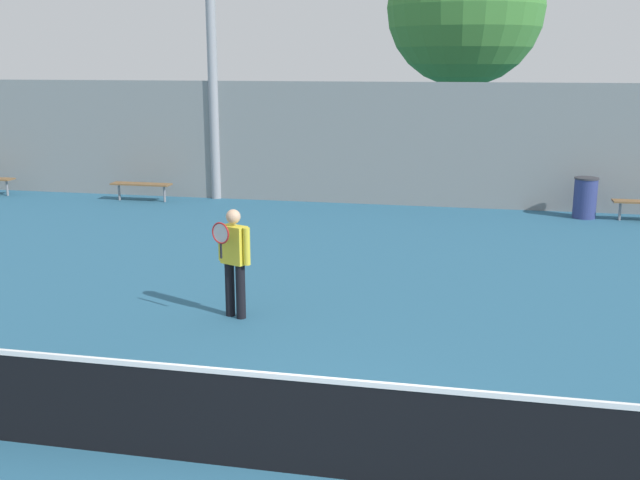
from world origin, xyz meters
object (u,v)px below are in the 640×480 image
object	(u,v)px
trash_bin	(585,198)
tree_green_tall	(465,7)
bench_adjacent_court	(141,185)
tennis_net	(311,426)
tennis_player	(234,257)

from	to	relation	value
trash_bin	tree_green_tall	world-z (taller)	tree_green_tall
bench_adjacent_court	trash_bin	distance (m)	11.35
tennis_net	tree_green_tall	distance (m)	19.24
tennis_net	bench_adjacent_court	distance (m)	14.49
tennis_net	trash_bin	world-z (taller)	trash_bin
tennis_player	bench_adjacent_court	size ratio (longest dim) A/B	0.99
tennis_net	tennis_player	size ratio (longest dim) A/B	6.37
tennis_net	tennis_player	bearing A→B (deg)	116.96
tennis_net	bench_adjacent_court	world-z (taller)	tennis_net
tennis_player	tree_green_tall	world-z (taller)	tree_green_tall
bench_adjacent_court	tree_green_tall	distance (m)	11.36
tennis_net	trash_bin	bearing A→B (deg)	72.67
tennis_player	tree_green_tall	size ratio (longest dim) A/B	0.21
bench_adjacent_court	tree_green_tall	xyz separation A→B (m)	(8.20, 6.19, 4.85)
tennis_net	trash_bin	size ratio (longest dim) A/B	10.51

